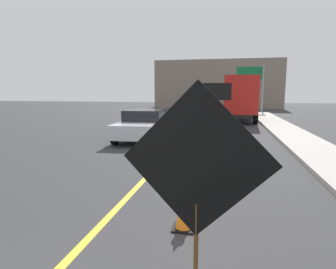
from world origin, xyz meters
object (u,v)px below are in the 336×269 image
(roadwork_sign, at_px, (197,165))
(pickup_car, at_px, (144,124))
(traffic_cone_mid_lane, at_px, (205,162))
(traffic_cone_far_lane, at_px, (217,143))
(box_truck, at_px, (240,97))
(arrow_board_trailer, at_px, (216,123))
(traffic_cone_near_sign, at_px, (184,210))
(traffic_cone_curbside, at_px, (218,129))
(highway_guide_sign, at_px, (255,80))

(roadwork_sign, bearing_deg, pickup_car, 109.47)
(pickup_car, distance_m, traffic_cone_mid_lane, 6.17)
(traffic_cone_mid_lane, distance_m, traffic_cone_far_lane, 3.28)
(box_truck, distance_m, traffic_cone_mid_lane, 15.01)
(arrow_board_trailer, xyz_separation_m, box_truck, (1.49, 6.17, 1.31))
(traffic_cone_near_sign, bearing_deg, traffic_cone_curbside, 88.85)
(pickup_car, distance_m, traffic_cone_curbside, 3.75)
(traffic_cone_mid_lane, relative_size, traffic_cone_far_lane, 1.16)
(pickup_car, bearing_deg, traffic_cone_mid_lane, -58.32)
(highway_guide_sign, relative_size, traffic_cone_near_sign, 7.76)
(pickup_car, bearing_deg, highway_guide_sign, 70.40)
(traffic_cone_far_lane, distance_m, traffic_cone_curbside, 3.60)
(roadwork_sign, xyz_separation_m, box_truck, (1.19, 19.53, 0.32))
(box_truck, relative_size, traffic_cone_near_sign, 10.62)
(roadwork_sign, xyz_separation_m, arrow_board_trailer, (-0.30, 13.36, -0.99))
(box_truck, relative_size, highway_guide_sign, 1.37)
(traffic_cone_far_lane, bearing_deg, traffic_cone_mid_lane, -93.62)
(arrow_board_trailer, bearing_deg, pickup_car, -132.88)
(traffic_cone_mid_lane, bearing_deg, traffic_cone_near_sign, -91.44)
(box_truck, bearing_deg, traffic_cone_curbside, -99.52)
(traffic_cone_curbside, bearing_deg, traffic_cone_near_sign, -91.15)
(arrow_board_trailer, distance_m, highway_guide_sign, 15.68)
(traffic_cone_near_sign, xyz_separation_m, traffic_cone_curbside, (0.20, 10.07, 0.04))
(arrow_board_trailer, xyz_separation_m, traffic_cone_mid_lane, (0.03, -8.69, -0.14))
(pickup_car, relative_size, traffic_cone_near_sign, 7.15)
(arrow_board_trailer, bearing_deg, box_truck, 76.39)
(box_truck, bearing_deg, traffic_cone_far_lane, -96.18)
(roadwork_sign, height_order, traffic_cone_mid_lane, roadwork_sign)
(traffic_cone_mid_lane, bearing_deg, traffic_cone_far_lane, 86.38)
(pickup_car, height_order, traffic_cone_mid_lane, pickup_car)
(roadwork_sign, height_order, pickup_car, roadwork_sign)
(arrow_board_trailer, relative_size, pickup_car, 0.59)
(box_truck, distance_m, traffic_cone_far_lane, 11.76)
(box_truck, xyz_separation_m, traffic_cone_near_sign, (-1.54, -18.06, -1.48))
(roadwork_sign, relative_size, traffic_cone_far_lane, 3.89)
(traffic_cone_curbside, bearing_deg, box_truck, 80.48)
(highway_guide_sign, distance_m, traffic_cone_near_sign, 27.31)
(arrow_board_trailer, relative_size, traffic_cone_curbside, 3.71)
(traffic_cone_far_lane, bearing_deg, box_truck, 83.82)
(highway_guide_sign, xyz_separation_m, traffic_cone_curbside, (-3.22, -16.85, -3.06))
(arrow_board_trailer, distance_m, traffic_cone_curbside, 1.83)
(box_truck, height_order, pickup_car, box_truck)
(traffic_cone_near_sign, bearing_deg, traffic_cone_far_lane, 87.46)
(box_truck, xyz_separation_m, highway_guide_sign, (1.88, 8.85, 1.63))
(box_truck, relative_size, pickup_car, 1.49)
(roadwork_sign, bearing_deg, traffic_cone_far_lane, 90.45)
(roadwork_sign, distance_m, pickup_car, 10.54)
(roadwork_sign, distance_m, highway_guide_sign, 28.62)
(box_truck, distance_m, traffic_cone_curbside, 8.23)
(roadwork_sign, bearing_deg, arrow_board_trailer, 91.29)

